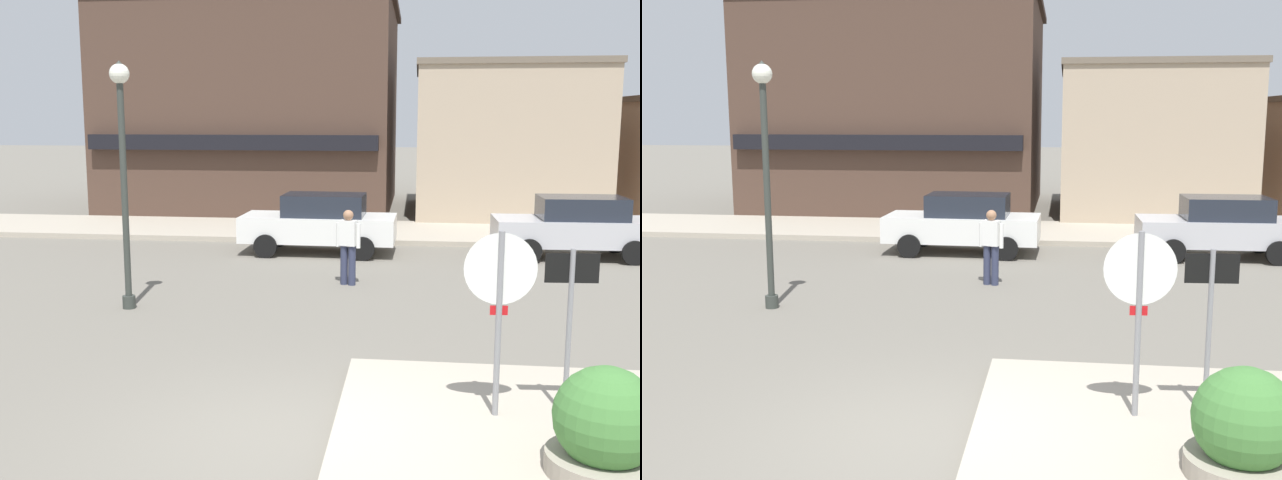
{
  "view_description": "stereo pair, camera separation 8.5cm",
  "coord_description": "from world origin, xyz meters",
  "views": [
    {
      "loc": [
        1.44,
        -7.82,
        3.56
      ],
      "look_at": [
        -0.16,
        4.5,
        1.5
      ],
      "focal_mm": 42.0,
      "sensor_mm": 36.0,
      "label": 1
    },
    {
      "loc": [
        1.52,
        -7.81,
        3.56
      ],
      "look_at": [
        -0.16,
        4.5,
        1.5
      ],
      "focal_mm": 42.0,
      "sensor_mm": 36.0,
      "label": 2
    }
  ],
  "objects": [
    {
      "name": "parked_car_second",
      "position": [
        5.46,
        11.59,
        0.81
      ],
      "size": [
        4.04,
        1.95,
        1.56
      ],
      "color": "#B7B7BC",
      "rests_on": "ground"
    },
    {
      "name": "sidewalk_corner",
      "position": [
        3.76,
        -0.01,
        0.07
      ],
      "size": [
        6.4,
        4.8,
        0.15
      ],
      "primitive_type": "cube",
      "color": "#A89E8C",
      "rests_on": "ground"
    },
    {
      "name": "building_corner_shop",
      "position": [
        -4.73,
        21.71,
        3.93
      ],
      "size": [
        10.64,
        10.4,
        7.86
      ],
      "color": "#473328",
      "rests_on": "ground"
    },
    {
      "name": "building_storefront_left_near",
      "position": [
        4.51,
        20.37,
        2.69
      ],
      "size": [
        6.33,
        8.03,
        5.38
      ],
      "color": "tan",
      "rests_on": "ground"
    },
    {
      "name": "kerb_far",
      "position": [
        0.0,
        14.77,
        0.07
      ],
      "size": [
        80.0,
        4.0,
        0.15
      ],
      "primitive_type": "cube",
      "color": "#A89E8C",
      "rests_on": "ground"
    },
    {
      "name": "one_way_sign",
      "position": [
        3.18,
        0.68,
        1.33
      ],
      "size": [
        0.6,
        0.07,
        2.1
      ],
      "color": "gray",
      "rests_on": "ground"
    },
    {
      "name": "stop_sign",
      "position": [
        2.39,
        0.58,
        1.52
      ],
      "size": [
        0.82,
        0.09,
        2.3
      ],
      "color": "gray",
      "rests_on": "ground"
    },
    {
      "name": "lamp_post",
      "position": [
        -3.88,
        5.25,
        2.96
      ],
      "size": [
        0.36,
        0.36,
        4.54
      ],
      "color": "#333833",
      "rests_on": "ground"
    },
    {
      "name": "parked_car_nearest",
      "position": [
        -1.06,
        11.38,
        0.81
      ],
      "size": [
        4.03,
        1.94,
        1.56
      ],
      "color": "white",
      "rests_on": "ground"
    },
    {
      "name": "pedestrian_crossing_near",
      "position": [
        0.01,
        7.76,
        0.87
      ],
      "size": [
        0.55,
        0.31,
        1.61
      ],
      "color": "#2D334C",
      "rests_on": "ground"
    },
    {
      "name": "ground_plane",
      "position": [
        0.0,
        0.0,
        0.0
      ],
      "size": [
        160.0,
        160.0,
        0.0
      ],
      "primitive_type": "plane",
      "color": "#6B665B"
    },
    {
      "name": "planter",
      "position": [
        3.27,
        -0.79,
        0.56
      ],
      "size": [
        1.1,
        1.1,
        1.23
      ],
      "color": "gray",
      "rests_on": "ground"
    }
  ]
}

